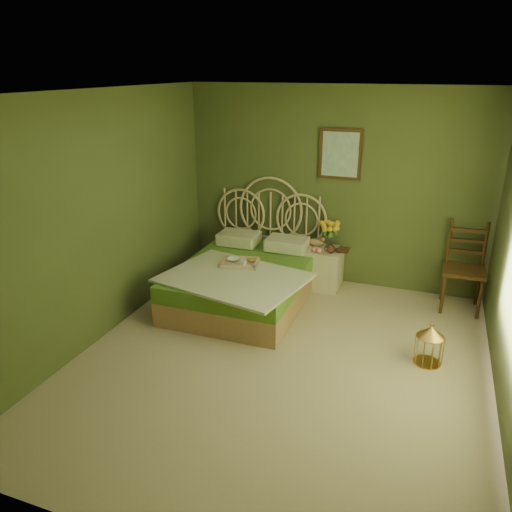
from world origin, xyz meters
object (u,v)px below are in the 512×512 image
at_px(chair, 465,261).
at_px(birdcage, 429,345).
at_px(bed, 246,277).
at_px(nightstand, 324,262).

bearing_deg(chair, birdcage, -101.79).
relative_size(bed, chair, 2.08).
height_order(bed, birdcage, bed).
relative_size(bed, birdcage, 5.44).
relative_size(bed, nightstand, 2.32).
height_order(bed, chair, bed).
xyz_separation_m(bed, chair, (2.55, 0.74, 0.29)).
bearing_deg(birdcage, nightstand, 133.64).
height_order(nightstand, birdcage, nightstand).
distance_m(chair, birdcage, 1.56).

